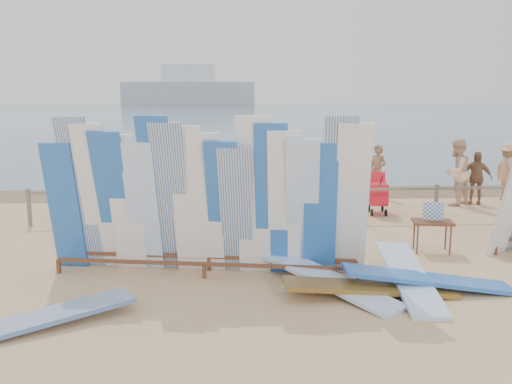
{
  "coord_description": "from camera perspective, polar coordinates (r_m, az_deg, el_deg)",
  "views": [
    {
      "loc": [
        -1.41,
        -10.03,
        3.06
      ],
      "look_at": [
        -0.67,
        1.1,
        1.1
      ],
      "focal_mm": 38.0,
      "sensor_mm": 36.0,
      "label": 1
    }
  ],
  "objects": [
    {
      "name": "ground",
      "position": [
        10.58,
        4.07,
        -6.86
      ],
      "size": [
        160.0,
        160.0,
        0.0
      ],
      "primitive_type": "plane",
      "color": "tan",
      "rests_on": "ground"
    },
    {
      "name": "ocean",
      "position": [
        138.07,
        -3.26,
        8.7
      ],
      "size": [
        320.0,
        240.0,
        0.02
      ],
      "primitive_type": "cube",
      "color": "slate",
      "rests_on": "ground"
    },
    {
      "name": "wet_sand_strip",
      "position": [
        17.56,
        0.87,
        -0.06
      ],
      "size": [
        40.0,
        2.6,
        0.01
      ],
      "primitive_type": "cube",
      "color": "brown",
      "rests_on": "ground"
    },
    {
      "name": "distant_ship",
      "position": [
        190.34,
        -7.12,
        10.58
      ],
      "size": [
        45.0,
        8.0,
        14.0
      ],
      "color": "#999EA3",
      "rests_on": "ocean"
    },
    {
      "name": "fence",
      "position": [
        13.33,
        2.35,
        -0.53
      ],
      "size": [
        12.08,
        0.08,
        0.9
      ],
      "color": "#766C59",
      "rests_on": "ground"
    },
    {
      "name": "main_surfboard_rack",
      "position": [
        9.31,
        -5.27,
        -1.23
      ],
      "size": [
        5.59,
        1.61,
        2.78
      ],
      "rotation": [
        0.0,
        0.0,
        -0.17
      ],
      "color": "brown",
      "rests_on": "ground"
    },
    {
      "name": "vendor_table",
      "position": [
        11.39,
        18.03,
        -4.36
      ],
      "size": [
        0.85,
        0.67,
        1.02
      ],
      "rotation": [
        0.0,
        0.0,
        -0.18
      ],
      "color": "brown",
      "rests_on": "ground"
    },
    {
      "name": "flat_board_c",
      "position": [
        8.77,
        11.89,
        -10.67
      ],
      "size": [
        2.71,
        0.6,
        0.29
      ],
      "primitive_type": "cube",
      "rotation": [
        0.08,
        0.0,
        1.59
      ],
      "color": "olive",
      "rests_on": "ground"
    },
    {
      "name": "flat_board_a",
      "position": [
        8.95,
        7.62,
        -10.13
      ],
      "size": [
        2.02,
        2.52,
        0.33
      ],
      "primitive_type": "cube",
      "rotation": [
        0.1,
        0.0,
        0.62
      ],
      "color": "#97BDF1",
      "rests_on": "ground"
    },
    {
      "name": "flat_board_b",
      "position": [
        9.27,
        15.73,
        -9.69
      ],
      "size": [
        0.8,
        2.73,
        0.41
      ],
      "primitive_type": "cube",
      "rotation": [
        0.12,
        0.0,
        -0.09
      ],
      "color": "#97BDF1",
      "rests_on": "ground"
    },
    {
      "name": "flat_board_e",
      "position": [
        8.06,
        -22.32,
        -13.14
      ],
      "size": [
        2.61,
        1.85,
        0.23
      ],
      "primitive_type": "cube",
      "rotation": [
        0.06,
        0.0,
        -1.04
      ],
      "color": "silver",
      "rests_on": "ground"
    },
    {
      "name": "flat_board_d",
      "position": [
        9.2,
        17.59,
        -9.94
      ],
      "size": [
        2.71,
        0.68,
        0.41
      ],
      "primitive_type": "cube",
      "rotation": [
        0.13,
        0.0,
        1.52
      ],
      "color": "blue",
      "rests_on": "ground"
    },
    {
      "name": "beach_chair_left",
      "position": [
        14.6,
        2.11,
        -1.13
      ],
      "size": [
        0.6,
        0.62,
        0.86
      ],
      "rotation": [
        0.0,
        0.0,
        -0.11
      ],
      "color": "red",
      "rests_on": "ground"
    },
    {
      "name": "beach_chair_right",
      "position": [
        14.75,
        9.36,
        -1.01
      ],
      "size": [
        0.78,
        0.79,
        0.98
      ],
      "rotation": [
        0.0,
        0.0,
        0.3
      ],
      "color": "red",
      "rests_on": "ground"
    },
    {
      "name": "stroller",
      "position": [
        14.69,
        12.68,
        -0.58
      ],
      "size": [
        0.65,
        0.85,
        1.07
      ],
      "rotation": [
        0.0,
        0.0,
        -0.14
      ],
      "color": "red",
      "rests_on": "ground"
    },
    {
      "name": "beachgoer_9",
      "position": [
        17.73,
        25.03,
        1.95
      ],
      "size": [
        0.53,
        1.15,
        1.75
      ],
      "primitive_type": "imported",
      "rotation": [
        0.0,
        0.0,
        1.63
      ],
      "color": "tan",
      "rests_on": "ground"
    },
    {
      "name": "beachgoer_2",
      "position": [
        14.66,
        -5.43,
        0.97
      ],
      "size": [
        0.79,
        0.79,
        1.56
      ],
      "primitive_type": "imported",
      "rotation": [
        0.0,
        0.0,
        5.49
      ],
      "color": "beige",
      "rests_on": "ground"
    },
    {
      "name": "beachgoer_3",
      "position": [
        16.75,
        -6.62,
        2.07
      ],
      "size": [
        1.03,
        0.48,
        1.55
      ],
      "primitive_type": "imported",
      "rotation": [
        0.0,
        0.0,
        6.22
      ],
      "color": "tan",
      "rests_on": "ground"
    },
    {
      "name": "beachgoer_10",
      "position": [
        16.82,
        22.13,
        1.39
      ],
      "size": [
        0.97,
        0.79,
        1.53
      ],
      "primitive_type": "imported",
      "rotation": [
        0.0,
        0.0,
        5.74
      ],
      "color": "#8C6042",
      "rests_on": "ground"
    },
    {
      "name": "beachgoer_4",
      "position": [
        15.1,
        4.55,
        1.57
      ],
      "size": [
        1.1,
        0.81,
        1.72
      ],
      "primitive_type": "imported",
      "rotation": [
        0.0,
        0.0,
        2.72
      ],
      "color": "#8C6042",
      "rests_on": "ground"
    },
    {
      "name": "beachgoer_11",
      "position": [
        17.28,
        -8.73,
        2.38
      ],
      "size": [
        1.56,
        0.69,
        1.62
      ],
      "primitive_type": "imported",
      "rotation": [
        0.0,
        0.0,
        0.14
      ],
      "color": "beige",
      "rests_on": "ground"
    },
    {
      "name": "beachgoer_8",
      "position": [
        16.41,
        20.32,
        1.96
      ],
      "size": [
        1.01,
        0.88,
        1.9
      ],
      "primitive_type": "imported",
      "rotation": [
        0.0,
        0.0,
        3.73
      ],
      "color": "beige",
      "rests_on": "ground"
    },
    {
      "name": "beachgoer_1",
      "position": [
        15.55,
        -13.32,
        1.31
      ],
      "size": [
        0.6,
        0.37,
        1.58
      ],
      "primitive_type": "imported",
      "rotation": [
        0.0,
        0.0,
        3.23
      ],
      "color": "#8C6042",
      "rests_on": "ground"
    },
    {
      "name": "beachgoer_7",
      "position": [
        17.08,
        12.64,
        2.17
      ],
      "size": [
        0.62,
        0.67,
        1.63
      ],
      "primitive_type": "imported",
      "rotation": [
        0.0,
        0.0,
        5.37
      ],
      "color": "#8C6042",
      "rests_on": "ground"
    }
  ]
}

